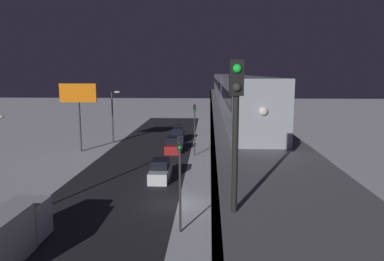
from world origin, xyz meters
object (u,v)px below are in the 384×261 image
(sedan_white, at_px, (160,171))
(traffic_light_near, at_px, (180,170))
(box_truck, at_px, (1,237))
(traffic_light_mid, at_px, (195,122))
(commercial_billboard, at_px, (78,100))
(sedan_red, at_px, (173,146))
(sedan_blue, at_px, (178,136))
(subway_train, at_px, (227,86))
(rail_signal, at_px, (236,110))

(sedan_white, relative_size, traffic_light_near, 0.74)
(box_truck, bearing_deg, traffic_light_near, -156.85)
(traffic_light_mid, height_order, commercial_billboard, commercial_billboard)
(box_truck, height_order, commercial_billboard, commercial_billboard)
(sedan_red, distance_m, commercial_billboard, 13.63)
(sedan_blue, bearing_deg, commercial_billboard, -146.33)
(sedan_blue, bearing_deg, subway_train, 1.33)
(rail_signal, bearing_deg, traffic_light_mid, -85.88)
(box_truck, xyz_separation_m, traffic_light_near, (-9.50, -4.06, 2.85))
(rail_signal, relative_size, traffic_light_near, 0.62)
(subway_train, relative_size, sedan_blue, 16.86)
(sedan_white, bearing_deg, subway_train, 70.23)
(sedan_red, bearing_deg, traffic_light_near, -83.16)
(rail_signal, height_order, box_truck, rail_signal)
(rail_signal, height_order, sedan_red, rail_signal)
(subway_train, height_order, traffic_light_mid, subway_train)
(subway_train, relative_size, traffic_light_near, 11.57)
(subway_train, xyz_separation_m, sedan_blue, (7.31, 0.17, -7.58))
(rail_signal, relative_size, traffic_light_mid, 0.62)
(sedan_red, bearing_deg, box_truck, -103.15)
(sedan_blue, distance_m, sedan_white, 20.17)
(subway_train, distance_m, commercial_billboard, 21.28)
(subway_train, relative_size, commercial_billboard, 8.32)
(sedan_white, distance_m, box_truck, 17.17)
(rail_signal, bearing_deg, sedan_red, -81.69)
(subway_train, bearing_deg, sedan_blue, 1.33)
(sedan_red, distance_m, box_truck, 29.01)
(subway_train, bearing_deg, traffic_light_mid, 66.28)
(traffic_light_near, bearing_deg, traffic_light_mid, -90.00)
(rail_signal, xyz_separation_m, sedan_blue, (5.42, -44.85, -8.52))
(sedan_blue, height_order, traffic_light_mid, traffic_light_mid)
(sedan_white, xyz_separation_m, traffic_light_near, (-2.90, 11.78, 3.40))
(sedan_white, bearing_deg, commercial_billboard, 135.46)
(traffic_light_near, bearing_deg, sedan_blue, -84.81)
(sedan_blue, bearing_deg, traffic_light_near, -84.81)
(sedan_red, bearing_deg, sedan_white, -90.00)
(sedan_blue, distance_m, commercial_billboard, 15.88)
(rail_signal, bearing_deg, sedan_white, -77.61)
(traffic_light_near, relative_size, traffic_light_mid, 1.00)
(subway_train, relative_size, sedan_red, 16.38)
(sedan_red, distance_m, traffic_light_mid, 4.94)
(rail_signal, xyz_separation_m, traffic_light_mid, (2.52, -34.98, -5.11))
(traffic_light_near, xyz_separation_m, commercial_billboard, (15.12, -23.81, 2.63))
(rail_signal, xyz_separation_m, traffic_light_near, (2.52, -12.90, -5.11))
(rail_signal, distance_m, sedan_white, 26.66)
(sedan_red, bearing_deg, sedan_blue, 90.00)
(traffic_light_near, height_order, traffic_light_mid, same)
(box_truck, relative_size, traffic_light_mid, 1.16)
(subway_train, bearing_deg, sedan_white, 70.23)
(sedan_blue, distance_m, traffic_light_mid, 10.84)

